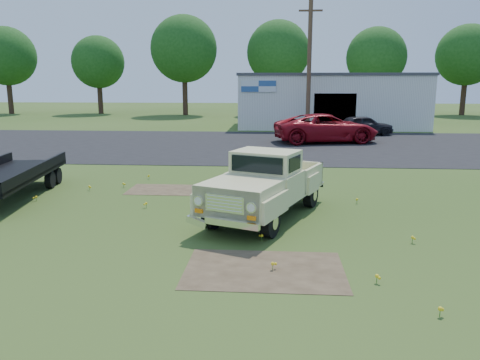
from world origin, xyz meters
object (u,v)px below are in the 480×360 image
at_px(vintage_pickup_truck, 266,184).
at_px(red_pickup, 326,128).
at_px(flatbed_trailer, 7,172).
at_px(dark_sedan, 364,125).

height_order(vintage_pickup_truck, red_pickup, vintage_pickup_truck).
distance_m(vintage_pickup_truck, flatbed_trailer, 8.05).
relative_size(vintage_pickup_truck, flatbed_trailer, 0.83).
xyz_separation_m(vintage_pickup_truck, dark_sedan, (6.14, 19.78, -0.22)).
xyz_separation_m(red_pickup, dark_sedan, (2.89, 3.96, -0.17)).
height_order(flatbed_trailer, dark_sedan, flatbed_trailer).
distance_m(vintage_pickup_truck, red_pickup, 16.15).
xyz_separation_m(flatbed_trailer, red_pickup, (11.15, 14.30, 0.03)).
relative_size(flatbed_trailer, dark_sedan, 1.51).
height_order(vintage_pickup_truck, flatbed_trailer, vintage_pickup_truck).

